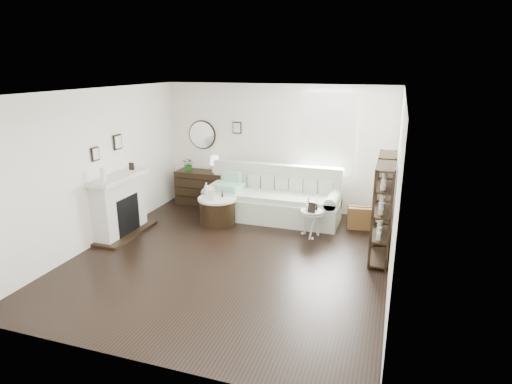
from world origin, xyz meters
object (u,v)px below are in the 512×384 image
(sofa, at_px, (273,201))
(drum_table, at_px, (218,210))
(dresser, at_px, (202,187))
(pedestal_table, at_px, (312,213))

(sofa, height_order, drum_table, sofa)
(dresser, xyz_separation_m, drum_table, (0.84, -1.07, -0.11))
(sofa, xyz_separation_m, pedestal_table, (0.98, -0.79, 0.11))
(sofa, bearing_deg, drum_table, -144.13)
(drum_table, height_order, pedestal_table, drum_table)
(drum_table, xyz_separation_m, pedestal_table, (1.92, -0.11, 0.20))
(sofa, height_order, dresser, sofa)
(drum_table, bearing_deg, pedestal_table, -3.20)
(dresser, height_order, pedestal_table, dresser)
(sofa, relative_size, pedestal_table, 5.41)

